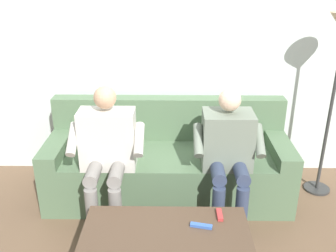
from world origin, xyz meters
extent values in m
plane|color=brown|center=(0.00, 0.60, 0.00)|extent=(8.00, 8.00, 0.00)
cube|color=silver|center=(0.00, -0.64, 1.37)|extent=(4.48, 0.06, 2.75)
cube|color=#516B4C|center=(0.00, 0.00, 0.23)|extent=(1.79, 0.60, 0.45)
cube|color=#516B4C|center=(0.00, -0.38, 0.43)|extent=(2.15, 0.15, 0.86)
cube|color=#516B4C|center=(-0.99, 0.00, 0.28)|extent=(0.18, 0.60, 0.57)
cube|color=#516B4C|center=(0.99, 0.00, 0.28)|extent=(0.18, 0.60, 0.57)
cube|color=slate|center=(-0.48, 0.15, 0.69)|extent=(0.40, 0.30, 0.47)
sphere|color=beige|center=(-0.48, 0.15, 1.03)|extent=(0.18, 0.18, 0.18)
cylinder|color=#333D56|center=(-0.57, 0.33, 0.51)|extent=(0.11, 0.35, 0.11)
cylinder|color=#333D56|center=(-0.39, 0.33, 0.51)|extent=(0.11, 0.35, 0.11)
cylinder|color=#333D56|center=(-0.57, 0.51, 0.23)|extent=(0.10, 0.10, 0.45)
cylinder|color=#333D56|center=(-0.39, 0.51, 0.23)|extent=(0.10, 0.10, 0.45)
cylinder|color=slate|center=(-0.72, 0.23, 0.72)|extent=(0.08, 0.27, 0.22)
cylinder|color=slate|center=(-0.24, 0.23, 0.72)|extent=(0.08, 0.27, 0.22)
cube|color=beige|center=(0.48, 0.19, 0.70)|extent=(0.44, 0.23, 0.49)
sphere|color=tan|center=(0.48, 0.19, 1.05)|extent=(0.18, 0.18, 0.18)
cylinder|color=gray|center=(0.39, 0.37, 0.51)|extent=(0.11, 0.35, 0.11)
cylinder|color=gray|center=(0.57, 0.37, 0.51)|extent=(0.11, 0.35, 0.11)
cylinder|color=gray|center=(0.39, 0.54, 0.23)|extent=(0.10, 0.10, 0.45)
cylinder|color=gray|center=(0.57, 0.54, 0.23)|extent=(0.10, 0.10, 0.45)
cylinder|color=beige|center=(0.22, 0.27, 0.74)|extent=(0.08, 0.27, 0.22)
cylinder|color=beige|center=(0.74, 0.27, 0.74)|extent=(0.08, 0.27, 0.22)
cube|color=#3860B7|center=(-0.23, 0.91, 0.42)|extent=(0.15, 0.06, 0.02)
cube|color=#B73333|center=(-0.36, 0.79, 0.42)|extent=(0.04, 0.12, 0.02)
cylinder|color=#2D2D2D|center=(-1.43, -0.20, 0.01)|extent=(0.24, 0.24, 0.02)
cylinder|color=#333333|center=(-1.43, -0.20, 0.77)|extent=(0.03, 0.03, 1.54)
camera|label=1|loc=(-0.04, 2.96, 2.01)|focal=40.87mm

